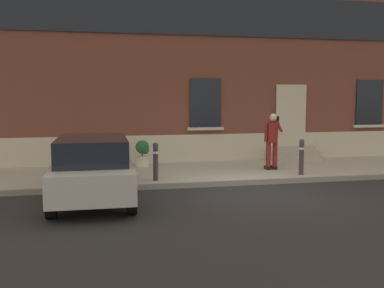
# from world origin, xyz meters

# --- Properties ---
(ground_plane) EXTENTS (80.00, 80.00, 0.00)m
(ground_plane) POSITION_xyz_m (0.00, 0.00, 0.00)
(ground_plane) COLOR #232326
(sidewalk) EXTENTS (24.00, 3.60, 0.15)m
(sidewalk) POSITION_xyz_m (0.00, 2.80, 0.07)
(sidewalk) COLOR #99968E
(sidewalk) RESTS_ON ground
(curb_edge) EXTENTS (24.00, 0.12, 0.15)m
(curb_edge) POSITION_xyz_m (0.00, 0.94, 0.07)
(curb_edge) COLOR gray
(curb_edge) RESTS_ON ground
(building_facade) EXTENTS (24.00, 1.52, 7.50)m
(building_facade) POSITION_xyz_m (0.01, 5.29, 3.73)
(building_facade) COLOR brown
(building_facade) RESTS_ON ground
(entrance_stoop) EXTENTS (1.77, 0.96, 0.48)m
(entrance_stoop) POSITION_xyz_m (3.08, 4.23, 0.34)
(entrance_stoop) COLOR #9E998E
(entrance_stoop) RESTS_ON sidewalk
(hatchback_car_silver) EXTENTS (1.85, 4.09, 1.50)m
(hatchback_car_silver) POSITION_xyz_m (-3.98, -0.05, 0.79)
(hatchback_car_silver) COLOR #B7B7BF
(hatchback_car_silver) RESTS_ON ground
(bollard_near_person) EXTENTS (0.15, 0.15, 1.04)m
(bollard_near_person) POSITION_xyz_m (1.95, 1.35, 0.71)
(bollard_near_person) COLOR #333338
(bollard_near_person) RESTS_ON sidewalk
(bollard_far_left) EXTENTS (0.15, 0.15, 1.04)m
(bollard_far_left) POSITION_xyz_m (-2.32, 1.35, 0.71)
(bollard_far_left) COLOR #333338
(bollard_far_left) RESTS_ON sidewalk
(person_on_phone) EXTENTS (0.51, 0.47, 1.75)m
(person_on_phone) POSITION_xyz_m (1.47, 2.38, 1.15)
(person_on_phone) COLOR maroon
(person_on_phone) RESTS_ON sidewalk
(planter_charcoal) EXTENTS (0.44, 0.44, 0.86)m
(planter_charcoal) POSITION_xyz_m (-4.52, 4.24, 0.61)
(planter_charcoal) COLOR #2D2D30
(planter_charcoal) RESTS_ON sidewalk
(planter_cream) EXTENTS (0.44, 0.44, 0.86)m
(planter_cream) POSITION_xyz_m (-2.41, 3.84, 0.61)
(planter_cream) COLOR beige
(planter_cream) RESTS_ON sidewalk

